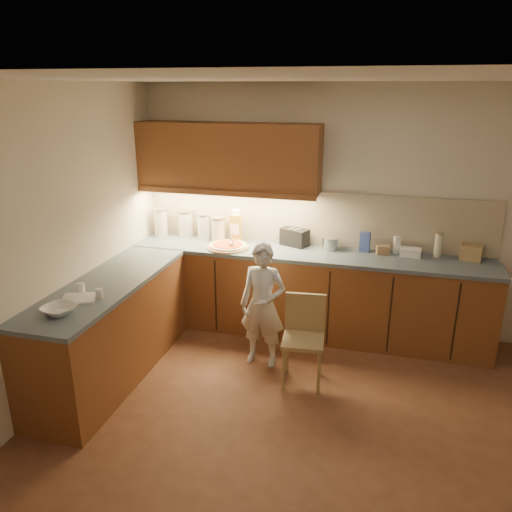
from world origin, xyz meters
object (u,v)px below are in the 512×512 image
wooden_chair (304,333)px  oil_jug (236,227)px  toaster (295,237)px  pizza_on_board (228,246)px  child (263,305)px

wooden_chair → oil_jug: size_ratio=2.21×
wooden_chair → oil_jug: bearing=126.3°
oil_jug → toaster: 0.65m
pizza_on_board → child: child is taller
oil_jug → toaster: (0.65, 0.04, -0.07)m
pizza_on_board → toaster: size_ratio=1.36×
pizza_on_board → wooden_chair: pizza_on_board is taller
child → oil_jug: (-0.54, 0.88, 0.48)m
pizza_on_board → toaster: bearing=22.3°
oil_jug → wooden_chair: bearing=-48.0°
oil_jug → pizza_on_board: bearing=-94.8°
pizza_on_board → oil_jug: (0.02, 0.23, 0.15)m
wooden_chair → oil_jug: (-0.96, 1.07, 0.62)m
wooden_chair → toaster: toaster is taller
pizza_on_board → oil_jug: bearing=85.2°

